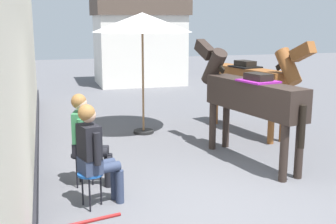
# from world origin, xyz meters

# --- Properties ---
(ground_plane) EXTENTS (40.00, 40.00, 0.00)m
(ground_plane) POSITION_xyz_m (0.00, 3.00, 0.00)
(ground_plane) COLOR #56565B
(pub_facade_wall) EXTENTS (0.34, 14.00, 3.40)m
(pub_facade_wall) POSITION_xyz_m (-2.55, 1.50, 1.54)
(pub_facade_wall) COLOR beige
(pub_facade_wall) RESTS_ON ground_plane
(distant_cottage) EXTENTS (3.40, 2.60, 3.50)m
(distant_cottage) POSITION_xyz_m (1.40, 11.36, 1.80)
(distant_cottage) COLOR silver
(distant_cottage) RESTS_ON ground_plane
(seated_visitor_near) EXTENTS (0.61, 0.48, 1.39)m
(seated_visitor_near) POSITION_xyz_m (-1.62, 0.43, 0.78)
(seated_visitor_near) COLOR #194C99
(seated_visitor_near) RESTS_ON ground_plane
(seated_visitor_far) EXTENTS (0.61, 0.48, 1.39)m
(seated_visitor_far) POSITION_xyz_m (-1.65, 1.22, 0.78)
(seated_visitor_far) COLOR black
(seated_visitor_far) RESTS_ON ground_plane
(saddled_horse_near) EXTENTS (0.89, 2.96, 2.06)m
(saddled_horse_near) POSITION_xyz_m (1.17, 1.64, 1.16)
(saddled_horse_near) COLOR #2D231E
(saddled_horse_near) RESTS_ON ground_plane
(saddled_horse_far) EXTENTS (0.92, 2.96, 2.06)m
(saddled_horse_far) POSITION_xyz_m (2.07, 3.30, 1.16)
(saddled_horse_far) COLOR brown
(saddled_horse_far) RESTS_ON ground_plane
(cafe_parasol) EXTENTS (2.10, 2.10, 2.58)m
(cafe_parasol) POSITION_xyz_m (-0.15, 3.96, 2.36)
(cafe_parasol) COLOR black
(cafe_parasol) RESTS_ON ground_plane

